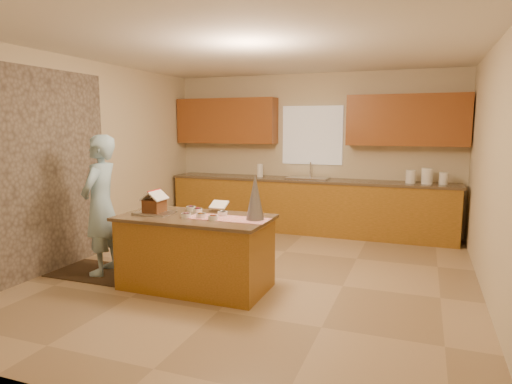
% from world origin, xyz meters
% --- Properties ---
extents(floor, '(5.50, 5.50, 0.00)m').
position_xyz_m(floor, '(0.00, 0.00, 0.00)').
color(floor, tan).
rests_on(floor, ground).
extents(ceiling, '(5.50, 5.50, 0.00)m').
position_xyz_m(ceiling, '(0.00, 0.00, 2.70)').
color(ceiling, silver).
rests_on(ceiling, floor).
extents(wall_back, '(5.50, 5.50, 0.00)m').
position_xyz_m(wall_back, '(0.00, 2.75, 1.35)').
color(wall_back, beige).
rests_on(wall_back, floor).
extents(wall_front, '(5.50, 5.50, 0.00)m').
position_xyz_m(wall_front, '(0.00, -2.75, 1.35)').
color(wall_front, beige).
rests_on(wall_front, floor).
extents(wall_left, '(5.50, 5.50, 0.00)m').
position_xyz_m(wall_left, '(-2.50, 0.00, 1.35)').
color(wall_left, beige).
rests_on(wall_left, floor).
extents(wall_right, '(5.50, 5.50, 0.00)m').
position_xyz_m(wall_right, '(2.50, 0.00, 1.35)').
color(wall_right, beige).
rests_on(wall_right, floor).
extents(stone_accent, '(0.00, 2.50, 2.50)m').
position_xyz_m(stone_accent, '(-2.48, -0.80, 1.25)').
color(stone_accent, gray).
rests_on(stone_accent, wall_left).
extents(window_curtain, '(1.05, 0.03, 1.00)m').
position_xyz_m(window_curtain, '(0.00, 2.72, 1.65)').
color(window_curtain, white).
rests_on(window_curtain, wall_back).
extents(back_counter_base, '(4.80, 0.60, 0.88)m').
position_xyz_m(back_counter_base, '(0.00, 2.45, 0.44)').
color(back_counter_base, '#A36221').
rests_on(back_counter_base, floor).
extents(back_counter_top, '(4.85, 0.63, 0.04)m').
position_xyz_m(back_counter_top, '(0.00, 2.45, 0.90)').
color(back_counter_top, brown).
rests_on(back_counter_top, back_counter_base).
extents(upper_cabinet_left, '(1.85, 0.35, 0.80)m').
position_xyz_m(upper_cabinet_left, '(-1.55, 2.57, 1.90)').
color(upper_cabinet_left, brown).
rests_on(upper_cabinet_left, wall_back).
extents(upper_cabinet_right, '(1.85, 0.35, 0.80)m').
position_xyz_m(upper_cabinet_right, '(1.55, 2.57, 1.90)').
color(upper_cabinet_right, brown).
rests_on(upper_cabinet_right, wall_back).
extents(sink, '(0.70, 0.45, 0.12)m').
position_xyz_m(sink, '(0.00, 2.45, 0.89)').
color(sink, silver).
rests_on(sink, back_counter_top).
extents(faucet, '(0.03, 0.03, 0.28)m').
position_xyz_m(faucet, '(0.00, 2.63, 1.06)').
color(faucet, silver).
rests_on(faucet, back_counter_top).
extents(island_base, '(1.61, 0.81, 0.79)m').
position_xyz_m(island_base, '(-0.52, -0.62, 0.39)').
color(island_base, '#A36221').
rests_on(island_base, floor).
extents(island_top, '(1.68, 0.89, 0.04)m').
position_xyz_m(island_top, '(-0.52, -0.62, 0.80)').
color(island_top, brown).
rests_on(island_top, island_base).
extents(table_runner, '(0.90, 0.33, 0.01)m').
position_xyz_m(table_runner, '(-0.12, -0.62, 0.82)').
color(table_runner, '#B10C14').
rests_on(table_runner, island_top).
extents(baking_tray, '(0.41, 0.31, 0.02)m').
position_xyz_m(baking_tray, '(-1.01, -0.66, 0.83)').
color(baking_tray, silver).
rests_on(baking_tray, island_top).
extents(cookbook, '(0.20, 0.15, 0.08)m').
position_xyz_m(cookbook, '(-0.38, -0.28, 0.90)').
color(cookbook, white).
rests_on(cookbook, island_top).
extents(tinsel_tree, '(0.20, 0.20, 0.49)m').
position_xyz_m(tinsel_tree, '(0.18, -0.58, 1.07)').
color(tinsel_tree, '#A4A6B0').
rests_on(tinsel_tree, island_top).
extents(rug, '(1.15, 0.75, 0.01)m').
position_xyz_m(rug, '(-1.87, -0.58, 0.01)').
color(rug, black).
rests_on(rug, floor).
extents(boy, '(0.52, 0.68, 1.70)m').
position_xyz_m(boy, '(-1.82, -0.58, 0.86)').
color(boy, '#98C2D8').
rests_on(boy, rug).
extents(canister_a, '(0.15, 0.15, 0.21)m').
position_xyz_m(canister_a, '(1.65, 2.45, 1.02)').
color(canister_a, white).
rests_on(canister_a, back_counter_top).
extents(canister_b, '(0.17, 0.17, 0.25)m').
position_xyz_m(canister_b, '(1.89, 2.45, 1.04)').
color(canister_b, white).
rests_on(canister_b, back_counter_top).
extents(canister_c, '(0.13, 0.13, 0.19)m').
position_xyz_m(canister_c, '(2.13, 2.45, 1.01)').
color(canister_c, white).
rests_on(canister_c, back_counter_top).
extents(paper_towel, '(0.10, 0.10, 0.23)m').
position_xyz_m(paper_towel, '(-0.86, 2.45, 1.03)').
color(paper_towel, white).
rests_on(paper_towel, back_counter_top).
extents(gingerbread_house, '(0.25, 0.25, 0.25)m').
position_xyz_m(gingerbread_house, '(-1.01, -0.66, 0.94)').
color(gingerbread_house, '#5B3317').
rests_on(gingerbread_house, baking_tray).
extents(candy_bowls, '(0.59, 0.51, 0.05)m').
position_xyz_m(candy_bowls, '(-0.46, -0.57, 0.85)').
color(candy_bowls, orange).
rests_on(candy_bowls, island_top).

